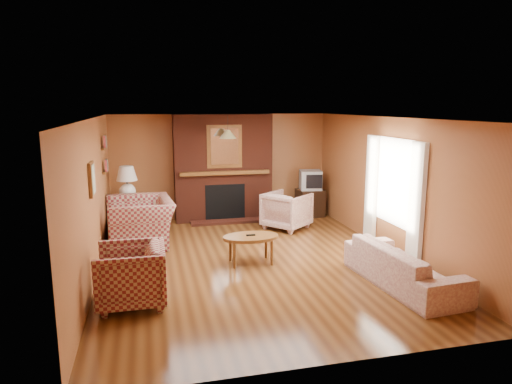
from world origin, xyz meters
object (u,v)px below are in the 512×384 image
object	(u,v)px
side_table	(129,215)
floral_sofa	(403,266)
plaid_armchair	(131,275)
table_lamp	(127,181)
coffee_table	(251,239)
plaid_loveseat	(140,222)
floral_armchair	(287,210)
crt_tv	(311,180)
fireplace	(223,168)
tv_stand	(310,203)

from	to	relation	value
side_table	floral_sofa	bearing A→B (deg)	-45.00
plaid_armchair	table_lamp	xyz separation A→B (m)	(-0.15, 3.75, 0.65)
coffee_table	table_lamp	distance (m)	3.33
table_lamp	plaid_loveseat	bearing A→B (deg)	-76.55
floral_armchair	coffee_table	world-z (taller)	floral_armchair
plaid_armchair	crt_tv	distance (m)	5.74
fireplace	tv_stand	bearing A→B (deg)	-5.15
floral_sofa	plaid_loveseat	bearing A→B (deg)	47.15
plaid_armchair	tv_stand	distance (m)	5.73
floral_armchair	side_table	xyz separation A→B (m)	(-3.28, 0.59, -0.06)
floral_sofa	plaid_armchair	bearing A→B (deg)	81.63
side_table	crt_tv	bearing A→B (deg)	4.74
plaid_armchair	coffee_table	world-z (taller)	plaid_armchair
plaid_loveseat	coffee_table	world-z (taller)	plaid_loveseat
plaid_loveseat	floral_armchair	xyz separation A→B (m)	(3.03, 0.45, -0.05)
coffee_table	floral_sofa	bearing A→B (deg)	-36.61
coffee_table	tv_stand	bearing A→B (deg)	53.98
coffee_table	crt_tv	distance (m)	3.60
plaid_armchair	crt_tv	size ratio (longest dim) A/B	1.57
plaid_armchair	floral_armchair	xyz separation A→B (m)	(3.13, 3.15, -0.02)
tv_stand	plaid_armchair	bearing A→B (deg)	-137.19
floral_armchair	plaid_loveseat	bearing A→B (deg)	59.38
side_table	fireplace	bearing A→B (deg)	14.29
plaid_loveseat	plaid_armchair	size ratio (longest dim) A/B	1.51
floral_sofa	crt_tv	distance (m)	4.38
floral_armchair	coffee_table	size ratio (longest dim) A/B	0.92
plaid_loveseat	fireplace	bearing A→B (deg)	125.28
table_lamp	tv_stand	world-z (taller)	table_lamp
crt_tv	plaid_armchair	bearing A→B (deg)	-134.35
floral_armchair	table_lamp	world-z (taller)	table_lamp
side_table	table_lamp	world-z (taller)	table_lamp
fireplace	table_lamp	distance (m)	2.17
plaid_armchair	floral_armchair	world-z (taller)	plaid_armchair
side_table	table_lamp	distance (m)	0.72
floral_armchair	table_lamp	size ratio (longest dim) A/B	1.22
floral_sofa	floral_armchair	world-z (taller)	floral_armchair
coffee_table	tv_stand	size ratio (longest dim) A/B	1.46
tv_stand	coffee_table	bearing A→B (deg)	-128.90
floral_armchair	tv_stand	xyz separation A→B (m)	(0.87, 0.94, -0.07)
plaid_armchair	coffee_table	xyz separation A→B (m)	(1.89, 1.20, 0.01)
fireplace	floral_armchair	xyz separation A→B (m)	(1.18, -1.13, -0.79)
floral_armchair	crt_tv	world-z (taller)	crt_tv
floral_sofa	table_lamp	bearing A→B (deg)	40.38
plaid_armchair	floral_sofa	distance (m)	3.86
tv_stand	floral_armchair	bearing A→B (deg)	-135.62
plaid_loveseat	floral_sofa	size ratio (longest dim) A/B	0.65
table_lamp	floral_armchair	bearing A→B (deg)	-10.25
floral_sofa	coffee_table	bearing A→B (deg)	48.77
plaid_armchair	table_lamp	size ratio (longest dim) A/B	1.28
side_table	coffee_table	bearing A→B (deg)	-51.24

